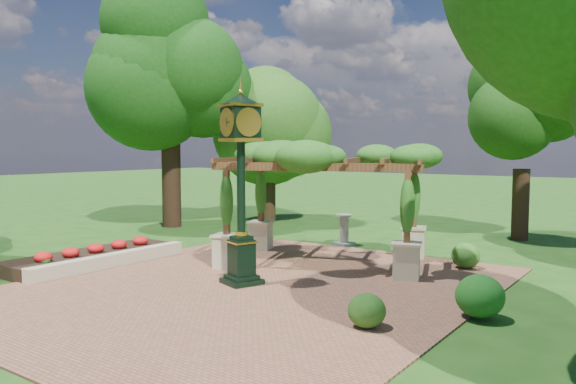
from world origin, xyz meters
The scene contains 13 objects.
ground centered at (0.00, 0.00, 0.00)m, with size 120.00×120.00×0.00m, color #1E4714.
brick_plaza centered at (0.00, 1.00, 0.02)m, with size 10.00×12.00×0.04m, color brown.
border_wall centered at (-4.60, 0.50, 0.20)m, with size 0.35×5.00×0.40m, color #C6B793.
flower_bed centered at (-5.50, 0.50, 0.18)m, with size 1.50×5.00×0.36m, color red.
pedestal_clock centered at (-0.38, 1.09, 2.80)m, with size 1.18×1.18×4.67m.
pergola centered at (-0.10, 4.45, 2.91)m, with size 6.47×5.17×3.54m.
sundial centered at (-1.13, 7.41, 0.47)m, with size 0.71×0.71×1.07m.
shrub_front centered at (3.66, -0.16, 0.36)m, with size 0.70×0.70×0.63m, color #245016.
shrub_mid centered at (5.16, 1.67, 0.46)m, with size 0.94×0.94×0.84m, color #185217.
shrub_back centered at (3.48, 6.02, 0.39)m, with size 0.77×0.77×0.70m, color #2D621C.
tree_west_near centered at (-9.39, 7.20, 6.99)m, with size 4.77×4.77×10.20m.
tree_west_far centered at (-7.00, 10.79, 5.02)m, with size 4.67×4.67×7.31m.
tree_north centered at (3.48, 12.12, 4.55)m, with size 3.26×3.26×6.65m.
Camera 1 is at (8.31, -9.18, 3.32)m, focal length 35.00 mm.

